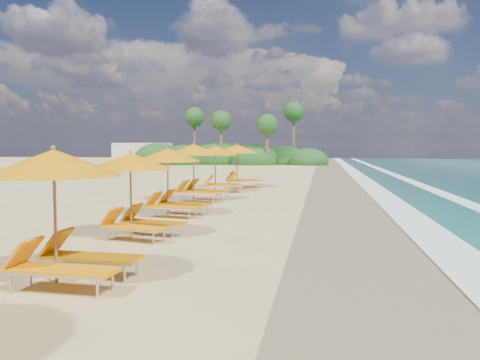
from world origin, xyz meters
name	(u,v)px	position (x,y,z in m)	size (l,w,h in m)	color
ground	(240,216)	(0.00, 0.00, 0.00)	(160.00, 160.00, 0.00)	tan
wet_sand	(363,219)	(4.00, 0.00, 0.01)	(4.00, 160.00, 0.01)	olive
surf_foam	(452,220)	(6.70, 0.00, 0.03)	(4.00, 160.00, 0.01)	white
station_1	(64,207)	(-1.55, -8.33, 1.31)	(2.59, 2.41, 2.33)	olive
station_2	(136,189)	(-1.92, -4.26, 1.24)	(2.72, 2.62, 2.22)	olive
station_3	(172,177)	(-2.22, -0.37, 1.30)	(2.80, 2.68, 2.32)	olive
station_4	(198,168)	(-2.54, 4.15, 1.40)	(2.99, 2.86, 2.49)	olive
station_5	(219,166)	(-2.46, 8.03, 1.35)	(2.99, 2.89, 2.41)	olive
station_6	(240,163)	(-1.84, 10.84, 1.40)	(3.23, 3.18, 2.50)	olive
treeline	(224,157)	(-9.94, 45.51, 1.00)	(25.80, 8.80, 9.74)	#163D14
beach_building	(143,153)	(-22.00, 48.00, 1.40)	(7.00, 5.00, 2.80)	beige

